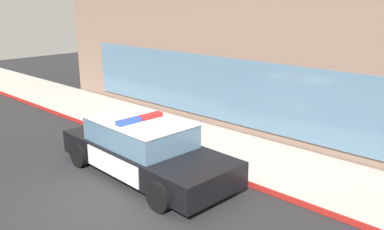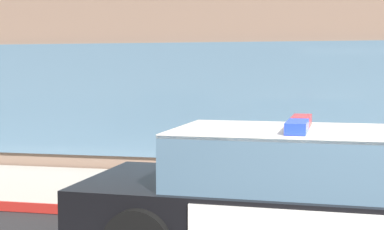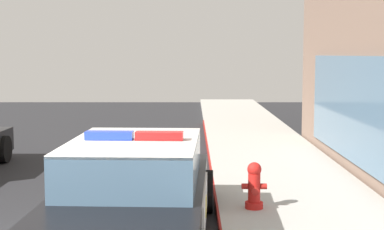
{
  "view_description": "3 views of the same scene",
  "coord_description": "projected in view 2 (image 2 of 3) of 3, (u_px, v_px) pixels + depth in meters",
  "views": [
    {
      "loc": [
        6.39,
        -4.98,
        4.27
      ],
      "look_at": [
        -0.46,
        2.32,
        1.38
      ],
      "focal_mm": 37.48,
      "sensor_mm": 36.0,
      "label": 1
    },
    {
      "loc": [
        -0.94,
        -4.83,
        1.97
      ],
      "look_at": [
        -2.5,
        2.49,
        1.4
      ],
      "focal_mm": 52.39,
      "sensor_mm": 36.0,
      "label": 2
    },
    {
      "loc": [
        6.73,
        1.87,
        2.53
      ],
      "look_at": [
        -2.85,
        1.85,
        1.53
      ],
      "focal_mm": 54.54,
      "sensor_mm": 36.0,
      "label": 3
    }
  ],
  "objects": [
    {
      "name": "police_cruiser",
      "position": [
        312.0,
        196.0,
        5.84
      ],
      "size": [
        5.05,
        2.28,
        1.49
      ],
      "rotation": [
        0.0,
        0.0,
        -0.04
      ],
      "color": "black",
      "rests_on": "ground"
    },
    {
      "name": "sidewalk",
      "position": [
        375.0,
        201.0,
        8.22
      ],
      "size": [
        48.0,
        2.77,
        0.15
      ],
      "primitive_type": "cube",
      "color": "#B2ADA3",
      "rests_on": "ground"
    },
    {
      "name": "fire_hydrant",
      "position": [
        224.0,
        178.0,
        7.81
      ],
      "size": [
        0.34,
        0.39,
        0.73
      ],
      "color": "red",
      "rests_on": "sidewalk"
    }
  ]
}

